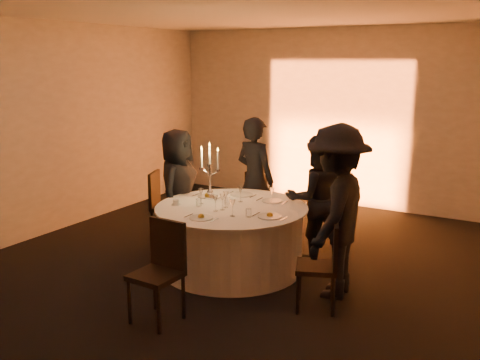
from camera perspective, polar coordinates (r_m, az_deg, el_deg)
The scene contains 32 objects.
floor at distance 6.54m, azimuth -0.88°, elevation -9.34°, with size 7.00×7.00×0.00m, color black.
ceiling at distance 6.09m, azimuth -0.98°, elevation 17.82°, with size 7.00×7.00×0.00m, color silver.
wall_back at distance 9.30m, azimuth 10.26°, elevation 6.58°, with size 7.00×7.00×0.00m, color #B2ADA5.
wall_left at distance 8.09m, azimuth -19.59°, elevation 5.17°, with size 7.00×7.00×0.00m, color #B2ADA5.
uplighter_fixture at distance 9.28m, azimuth 9.28°, elevation -2.51°, with size 0.25×0.12×0.10m, color black.
banquet_table at distance 6.41m, azimuth -0.90°, elevation -6.16°, with size 1.80×1.80×0.77m.
chair_left at distance 7.51m, azimuth -8.28°, elevation -2.25°, with size 0.54×0.54×0.95m.
chair_back_left at distance 7.70m, azimuth 2.18°, elevation -2.04°, with size 0.47×0.47×0.89m.
chair_back_right at distance 7.20m, azimuth 9.57°, elevation -3.33°, with size 0.52×0.52×0.87m.
chair_right at distance 5.42m, azimuth 8.96°, elevation -8.48°, with size 0.52×0.51×0.91m.
chair_front at distance 5.21m, azimuth -8.42°, elevation -8.95°, with size 0.44×0.44×0.97m.
guest_left at distance 7.05m, azimuth -6.66°, elevation -1.01°, with size 0.78×0.51×1.59m, color black.
guest_back_left at distance 7.34m, azimuth 1.61°, elevation 0.10°, with size 0.62×0.41×1.71m, color black.
guest_back_right at distance 6.69m, azimuth 8.02°, elevation -1.92°, with size 0.76×0.59×1.57m, color black.
guest_right at distance 5.65m, azimuth 10.22°, elevation -3.33°, with size 1.18×0.68×1.83m, color black.
plate_left at distance 6.74m, azimuth -3.50°, elevation -1.64°, with size 0.36×0.24×0.08m.
plate_back_left at distance 6.82m, azimuth 0.15°, elevation -1.55°, with size 0.36×0.29×0.01m.
plate_back_right at distance 6.52m, azimuth 3.42°, elevation -2.24°, with size 0.35×0.25×0.01m.
plate_right at distance 5.88m, azimuth 3.19°, elevation -3.80°, with size 0.36×0.27×0.08m.
plate_front at distance 5.84m, azimuth -4.17°, elevation -3.94°, with size 0.36×0.26×0.08m.
coffee_cup at distance 6.40m, azimuth -6.85°, elevation -2.40°, with size 0.11×0.11×0.07m.
candelabra at distance 6.62m, azimuth -3.23°, elevation 0.11°, with size 0.30×0.14×0.71m.
wine_glass_a at distance 6.07m, azimuth -2.63°, elevation -2.10°, with size 0.07×0.07×0.19m.
wine_glass_b at distance 6.47m, azimuth 0.05°, elevation -1.16°, with size 0.07×0.07×0.19m.
wine_glass_c at distance 6.21m, azimuth -1.53°, elevation -1.74°, with size 0.07×0.07×0.19m.
wine_glass_d at distance 6.39m, azimuth -4.18°, elevation -1.36°, with size 0.07×0.07×0.19m.
wine_glass_e at distance 5.86m, azimuth -0.80°, elevation -2.61°, with size 0.07×0.07×0.19m.
wine_glass_f at distance 6.12m, azimuth -1.90°, elevation -1.96°, with size 0.07×0.07×0.19m.
wine_glass_g at distance 6.40m, azimuth 3.43°, elevation -1.31°, with size 0.07×0.07×0.19m.
tumbler_a at distance 5.87m, azimuth 0.93°, elevation -3.52°, with size 0.07×0.07×0.09m, color silver.
tumbler_b at distance 6.32m, azimuth -4.43°, elevation -2.39°, with size 0.07×0.07×0.09m, color silver.
tumbler_c at distance 6.36m, azimuth -1.38°, elevation -2.26°, with size 0.07×0.07×0.09m, color silver.
Camera 1 is at (3.11, -5.21, 2.45)m, focal length 40.00 mm.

